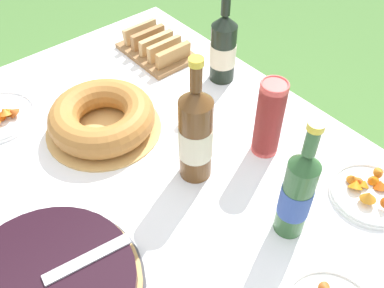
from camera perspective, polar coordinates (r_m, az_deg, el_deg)
name	(u,v)px	position (r m, az deg, el deg)	size (l,w,h in m)	color
garden_table	(148,214)	(1.13, -5.83, -9.26)	(1.55, 1.21, 0.68)	brown
tablecloth	(147,203)	(1.09, -6.01, -7.88)	(1.56, 1.22, 0.10)	white
serving_knife	(28,288)	(0.94, -21.00, -17.52)	(0.08, 0.37, 0.01)	silver
bundt_cake	(102,118)	(1.24, -11.90, 3.45)	(0.33, 0.33, 0.09)	tan
cup_stack	(269,119)	(1.13, 10.24, 3.32)	(0.07, 0.07, 0.23)	#E04C47
cider_bottle_green	(297,193)	(0.95, 13.84, -6.39)	(0.07, 0.07, 0.33)	#2D562D
cider_bottle_amber	(196,135)	(1.03, 0.48, 1.23)	(0.09, 0.09, 0.36)	brown
juice_bottle_red	(223,48)	(1.37, 4.19, 12.63)	(0.08, 0.08, 0.31)	black
snack_plate_right	(371,192)	(1.16, 22.71, -5.98)	(0.20, 0.20, 0.05)	white
bread_board	(156,48)	(1.54, -4.76, 12.70)	(0.26, 0.18, 0.07)	olive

